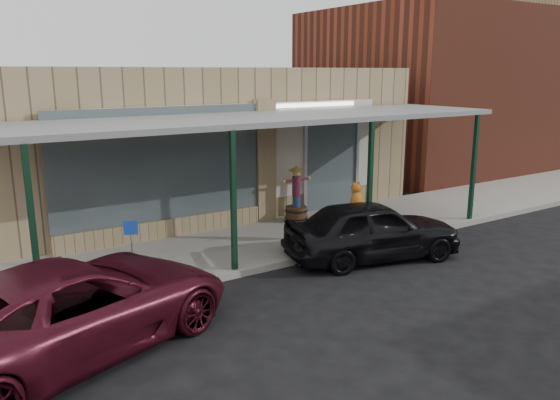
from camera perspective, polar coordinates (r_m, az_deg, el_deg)
ground at (r=10.69m, az=9.53°, el=-9.46°), size 120.00×120.00×0.00m
sidewalk at (r=13.37m, az=-0.84°, el=-4.23°), size 40.00×3.20×0.15m
storefront at (r=16.92m, az=-9.08°, el=6.31°), size 12.00×6.25×4.20m
awning at (r=12.77m, az=-0.79°, el=8.39°), size 12.00×3.00×3.04m
block_buildings_near at (r=18.61m, az=-4.80°, el=12.22°), size 61.00×8.00×8.00m
barrel_scarecrow at (r=14.71m, az=1.72°, el=-0.23°), size 0.92×0.69×1.52m
barrel_pumpkin at (r=14.71m, az=7.70°, el=-1.49°), size 0.71×0.71×0.64m
handicap_sign at (r=10.55m, az=-15.24°, el=-4.49°), size 0.25×0.12×1.27m
parked_sedan at (r=12.30m, az=9.63°, el=-3.07°), size 4.21×2.44×1.60m
car_maroon at (r=8.79m, az=-20.77°, el=-10.39°), size 5.54×3.92×1.40m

